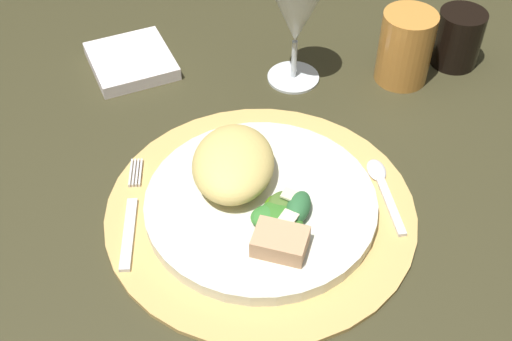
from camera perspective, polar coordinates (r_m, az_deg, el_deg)
dining_table at (r=0.94m, az=-0.68°, el=-6.79°), size 1.33×0.99×0.76m
placemat at (r=0.79m, az=0.41°, el=-3.45°), size 0.37×0.37×0.01m
dinner_plate at (r=0.78m, az=0.41°, el=-2.89°), size 0.27×0.27×0.02m
pasta_serving at (r=0.78m, az=-1.97°, el=0.63°), size 0.12×0.14×0.05m
salad_greens at (r=0.75m, az=2.29°, el=-3.59°), size 0.08×0.08×0.02m
bread_piece at (r=0.72m, az=2.09°, el=-6.12°), size 0.07×0.06×0.02m
fork at (r=0.79m, az=-10.71°, el=-3.93°), size 0.02×0.17×0.00m
spoon at (r=0.82m, az=10.75°, el=-1.11°), size 0.02×0.12×0.01m
napkin at (r=1.01m, az=-10.66°, el=9.22°), size 0.15×0.15×0.02m
wine_glass at (r=0.92m, az=3.48°, el=13.13°), size 0.08×0.08×0.16m
amber_tumbler at (r=0.97m, az=12.70°, el=10.28°), size 0.08×0.08×0.11m
dark_tumbler at (r=1.03m, az=16.97°, el=10.81°), size 0.07×0.07×0.08m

